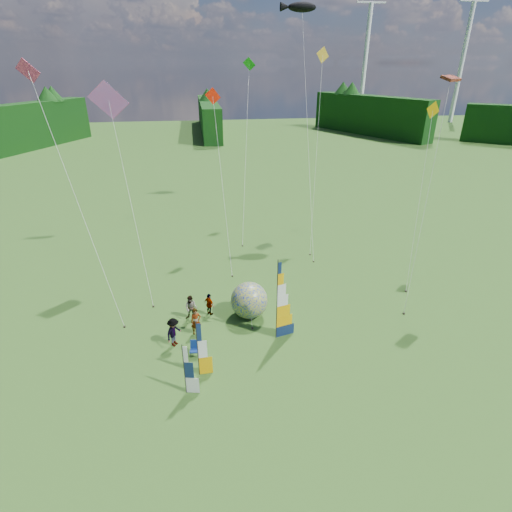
{
  "coord_description": "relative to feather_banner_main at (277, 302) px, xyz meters",
  "views": [
    {
      "loc": [
        -4.12,
        -16.33,
        15.46
      ],
      "look_at": [
        -1.0,
        4.0,
        5.5
      ],
      "focal_mm": 28.0,
      "sensor_mm": 36.0,
      "label": 1
    }
  ],
  "objects": [
    {
      "name": "bol_inflatable",
      "position": [
        -1.33,
        2.63,
        -1.39
      ],
      "size": [
        2.73,
        2.73,
        2.47
      ],
      "primitive_type": "sphere",
      "rotation": [
        0.0,
        0.0,
        0.11
      ],
      "color": "#0720A5",
      "rests_on": "ground"
    },
    {
      "name": "ground",
      "position": [
        -0.18,
        -3.45,
        -2.63
      ],
      "size": [
        220.0,
        220.0,
        0.0
      ],
      "primitive_type": "plane",
      "color": "#4B782F",
      "rests_on": "ground"
    },
    {
      "name": "turbine_left",
      "position": [
        69.82,
        91.55,
        12.37
      ],
      "size": [
        8.0,
        1.2,
        30.0
      ],
      "primitive_type": null,
      "color": "silver",
      "rests_on": "ground"
    },
    {
      "name": "turbine_right",
      "position": [
        44.82,
        98.55,
        12.37
      ],
      "size": [
        8.0,
        1.2,
        30.0
      ],
      "primitive_type": null,
      "color": "silver",
      "rests_on": "ground"
    },
    {
      "name": "spectator_c",
      "position": [
        -6.22,
        0.24,
        -1.69
      ],
      "size": [
        1.05,
        1.26,
        1.88
      ],
      "primitive_type": "imported",
      "rotation": [
        0.0,
        0.0,
        0.97
      ],
      "color": "#66594C",
      "rests_on": "ground"
    },
    {
      "name": "small_kite_pink",
      "position": [
        -11.7,
        5.52,
        5.5
      ],
      "size": [
        7.94,
        9.26,
        16.25
      ],
      "primitive_type": null,
      "rotation": [
        0.0,
        0.0,
        -0.15
      ],
      "color": "#D73868",
      "rests_on": "ground"
    },
    {
      "name": "feather_banner_main",
      "position": [
        0.0,
        0.0,
        0.0
      ],
      "size": [
        1.39,
        0.46,
        5.25
      ],
      "primitive_type": null,
      "rotation": [
        0.0,
        0.0,
        0.26
      ],
      "color": "#112249",
      "rests_on": "ground"
    },
    {
      "name": "camp_chair",
      "position": [
        -5.04,
        -0.96,
        -2.15
      ],
      "size": [
        0.62,
        0.62,
        0.96
      ],
      "primitive_type": null,
      "rotation": [
        0.0,
        0.0,
        -0.13
      ],
      "color": "navy",
      "rests_on": "ground"
    },
    {
      "name": "kite_whale",
      "position": [
        5.88,
        16.13,
        8.23
      ],
      "size": [
        7.27,
        16.26,
        21.71
      ],
      "primitive_type": null,
      "rotation": [
        0.0,
        0.0,
        -0.19
      ],
      "color": "black",
      "rests_on": "ground"
    },
    {
      "name": "small_kite_red",
      "position": [
        -2.16,
        12.61,
        4.43
      ],
      "size": [
        6.68,
        11.26,
        14.11
      ],
      "primitive_type": null,
      "rotation": [
        0.0,
        0.0,
        0.37
      ],
      "color": "red",
      "rests_on": "ground"
    },
    {
      "name": "spectator_a",
      "position": [
        -4.88,
        1.21,
        -1.72
      ],
      "size": [
        0.74,
        0.57,
        1.81
      ],
      "primitive_type": "imported",
      "rotation": [
        0.0,
        0.0,
        0.23
      ],
      "color": "#66594C",
      "rests_on": "ground"
    },
    {
      "name": "kite_rainbow_delta",
      "position": [
        -9.02,
        8.59,
        5.05
      ],
      "size": [
        10.17,
        13.83,
        15.36
      ],
      "primitive_type": null,
      "rotation": [
        0.0,
        0.0,
        0.28
      ],
      "color": "#FF3445",
      "rests_on": "ground"
    },
    {
      "name": "side_banner_far",
      "position": [
        -5.52,
        -3.8,
        -1.13
      ],
      "size": [
        0.9,
        0.29,
        3.0
      ],
      "primitive_type": null,
      "rotation": [
        0.0,
        0.0,
        -0.21
      ],
      "color": "white",
      "rests_on": "ground"
    },
    {
      "name": "side_banner_left",
      "position": [
        -4.81,
        -2.58,
        -0.93
      ],
      "size": [
        0.95,
        0.15,
        3.39
      ],
      "primitive_type": null,
      "rotation": [
        0.0,
        0.0,
        0.05
      ],
      "color": "#ECA105",
      "rests_on": "ground"
    },
    {
      "name": "spectator_d",
      "position": [
        -3.96,
        3.2,
        -1.82
      ],
      "size": [
        0.88,
        0.98,
        1.61
      ],
      "primitive_type": "imported",
      "rotation": [
        0.0,
        0.0,
        2.23
      ],
      "color": "#66594C",
      "rests_on": "ground"
    },
    {
      "name": "spectator_b",
      "position": [
        -5.18,
        2.84,
        -1.75
      ],
      "size": [
        0.95,
        0.69,
        1.76
      ],
      "primitive_type": "imported",
      "rotation": [
        0.0,
        0.0,
        -0.36
      ],
      "color": "#66594C",
      "rests_on": "ground"
    },
    {
      "name": "kite_parafoil",
      "position": [
        10.81,
        3.73,
        5.49
      ],
      "size": [
        9.53,
        10.35,
        16.23
      ],
      "primitive_type": null,
      "rotation": [
        0.0,
        0.0,
        0.43
      ],
      "color": "red",
      "rests_on": "ground"
    },
    {
      "name": "small_kite_orange",
      "position": [
        6.53,
        15.11,
        6.01
      ],
      "size": [
        8.11,
        11.05,
        17.27
      ],
      "primitive_type": null,
      "rotation": [
        0.0,
        0.0,
        0.39
      ],
      "color": "yellow",
      "rests_on": "ground"
    },
    {
      "name": "small_kite_green",
      "position": [
        0.77,
        19.79,
        5.61
      ],
      "size": [
        5.33,
        13.9,
        16.47
      ],
      "primitive_type": null,
      "rotation": [
        0.0,
        0.0,
        -0.06
      ],
      "color": "#129712",
      "rests_on": "ground"
    },
    {
      "name": "treeline_ring",
      "position": [
        -0.18,
        -3.45,
        1.37
      ],
      "size": [
        210.0,
        210.0,
        8.0
      ],
      "primitive_type": null,
      "color": "#0E330F",
      "rests_on": "ground"
    },
    {
      "name": "small_kite_yellow",
      "position": [
        12.61,
        7.45,
        4.01
      ],
      "size": [
        8.42,
        10.59,
        13.28
      ],
      "primitive_type": null,
      "rotation": [
        0.0,
        0.0,
        0.29
      ],
      "color": "#DA9803",
      "rests_on": "ground"
    }
  ]
}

